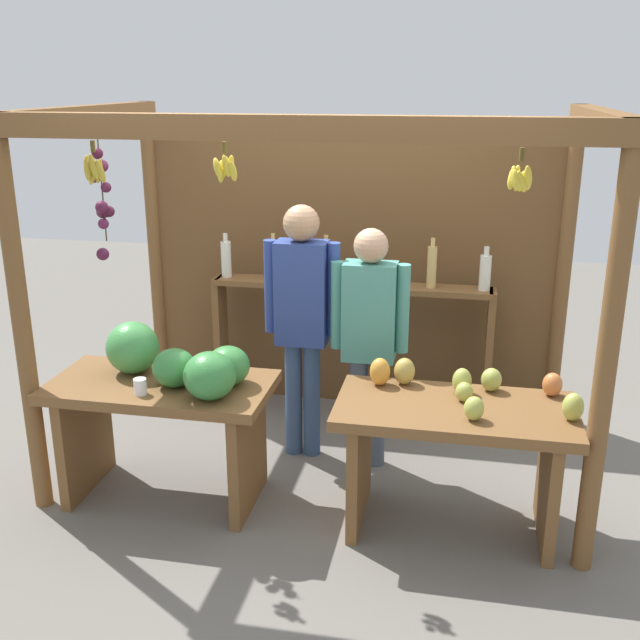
{
  "coord_description": "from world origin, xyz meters",
  "views": [
    {
      "loc": [
        0.83,
        -4.33,
        2.37
      ],
      "look_at": [
        0.0,
        -0.18,
        1.0
      ],
      "focal_mm": 41.9,
      "sensor_mm": 36.0,
      "label": 1
    }
  ],
  "objects": [
    {
      "name": "ground_plane",
      "position": [
        0.0,
        0.0,
        0.0
      ],
      "size": [
        12.0,
        12.0,
        0.0
      ],
      "primitive_type": "plane",
      "color": "slate",
      "rests_on": "ground"
    },
    {
      "name": "market_stall",
      "position": [
        -0.01,
        0.41,
        1.3
      ],
      "size": [
        3.13,
        1.9,
        2.21
      ],
      "color": "brown",
      "rests_on": "ground"
    },
    {
      "name": "fruit_counter_left",
      "position": [
        -0.78,
        -0.67,
        0.67
      ],
      "size": [
        1.26,
        0.68,
        1.03
      ],
      "color": "brown",
      "rests_on": "ground"
    },
    {
      "name": "fruit_counter_right",
      "position": [
        0.83,
        -0.66,
        0.55
      ],
      "size": [
        1.28,
        0.64,
        0.89
      ],
      "color": "brown",
      "rests_on": "ground"
    },
    {
      "name": "bottle_shelf_unit",
      "position": [
        0.06,
        0.67,
        0.79
      ],
      "size": [
        2.0,
        0.22,
        1.35
      ],
      "color": "brown",
      "rests_on": "ground"
    },
    {
      "name": "vendor_man",
      "position": [
        -0.15,
        0.01,
        0.99
      ],
      "size": [
        0.48,
        0.22,
        1.65
      ],
      "rotation": [
        0.0,
        0.0,
        -0.01
      ],
      "color": "#36507A",
      "rests_on": "ground"
    },
    {
      "name": "vendor_woman",
      "position": [
        0.28,
        -0.04,
        0.91
      ],
      "size": [
        0.48,
        0.21,
        1.54
      ],
      "rotation": [
        0.0,
        0.0,
        -0.13
      ],
      "color": "#515C6D",
      "rests_on": "ground"
    }
  ]
}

